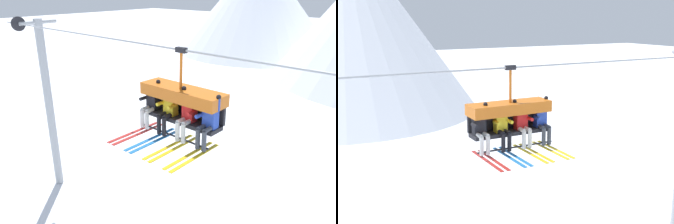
# 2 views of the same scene
# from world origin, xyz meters

# --- Properties ---
(mountain_peak_west) EXTENTS (22.13, 22.13, 13.51)m
(mountain_peak_west) POSITION_xyz_m (-17.92, 37.37, 6.75)
(mountain_peak_west) COLOR white
(mountain_peak_west) RESTS_ON ground_plane
(lift_tower_near) EXTENTS (0.36, 1.88, 7.88)m
(lift_tower_near) POSITION_xyz_m (-7.99, -0.02, 4.11)
(lift_tower_near) COLOR #9EA3A8
(lift_tower_near) RESTS_ON ground_plane
(lift_cable) EXTENTS (18.11, 0.05, 0.05)m
(lift_cable) POSITION_xyz_m (0.06, -0.80, 7.60)
(lift_cable) COLOR #9EA3A8
(chairlift_chair) EXTENTS (2.26, 0.74, 2.14)m
(chairlift_chair) POSITION_xyz_m (0.32, -0.73, 6.38)
(chairlift_chair) COLOR #232328
(skier_black) EXTENTS (0.48, 1.70, 1.34)m
(skier_black) POSITION_xyz_m (-0.59, -0.94, 6.11)
(skier_black) COLOR black
(skier_yellow) EXTENTS (0.46, 1.70, 1.23)m
(skier_yellow) POSITION_xyz_m (0.01, -0.95, 6.09)
(skier_yellow) COLOR yellow
(skier_red) EXTENTS (0.48, 1.70, 1.34)m
(skier_red) POSITION_xyz_m (0.62, -0.94, 6.11)
(skier_red) COLOR red
(skier_blue) EXTENTS (0.48, 1.70, 1.34)m
(skier_blue) POSITION_xyz_m (1.24, -0.94, 6.11)
(skier_blue) COLOR #2847B7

